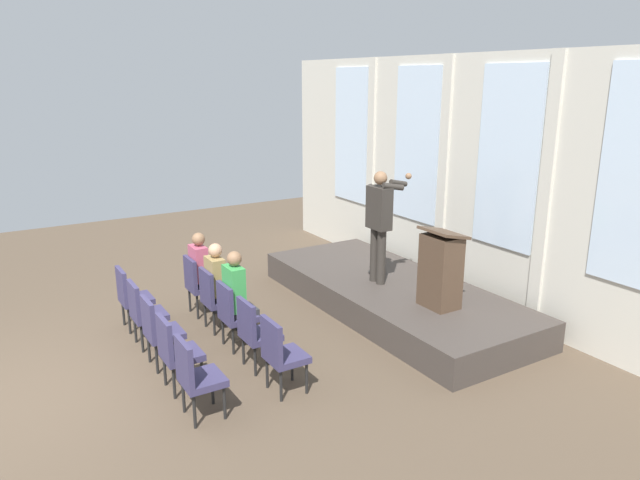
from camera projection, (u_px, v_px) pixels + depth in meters
The scene contains 19 objects.
ground_plane at pixel (27, 399), 6.77m from camera, with size 17.32×17.32×0.00m, color brown.
rear_partition at pixel (460, 177), 9.51m from camera, with size 10.24×0.14×3.98m.
stage_platform at pixel (392, 295), 9.38m from camera, with size 4.93×2.02×0.44m, color #3F3833.
speaker at pixel (380, 219), 9.07m from camera, with size 0.52×0.69×1.79m.
mic_stand at pixel (377, 254), 9.68m from camera, with size 0.28×0.28×1.55m.
lectern at pixel (441, 270), 8.21m from camera, with size 0.60×0.48×1.16m.
chair_r0_c0 at pixel (198, 282), 9.07m from camera, with size 0.46×0.44×0.94m.
audience_r0_c0 at pixel (202, 269), 9.06m from camera, with size 0.36×0.39×1.32m.
chair_r0_c1 at pixel (214, 296), 8.50m from camera, with size 0.46×0.44×0.94m.
audience_r0_c1 at pixel (219, 282), 8.49m from camera, with size 0.36×0.39×1.32m.
chair_r0_c2 at pixel (233, 312), 7.93m from camera, with size 0.46×0.44×0.94m.
audience_r0_c2 at pixel (238, 295), 7.91m from camera, with size 0.36×0.39×1.39m.
chair_r0_c3 at pixel (255, 330), 7.36m from camera, with size 0.46×0.44×0.94m.
chair_r0_c4 at pixel (280, 351), 6.78m from camera, with size 0.46×0.44×0.94m.
chair_r1_c0 at pixel (131, 294), 8.56m from camera, with size 0.46×0.44×0.94m.
chair_r1_c1 at pixel (143, 310), 7.98m from camera, with size 0.46×0.44×0.94m.
chair_r1_c2 at pixel (158, 328), 7.41m from camera, with size 0.46×0.44×0.94m.
chair_r1_c3 at pixel (175, 349), 6.84m from camera, with size 0.46×0.44×0.94m.
chair_r1_c4 at pixel (195, 374), 6.27m from camera, with size 0.46×0.44×0.94m.
Camera 1 is at (6.92, -0.21, 3.61)m, focal length 32.69 mm.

